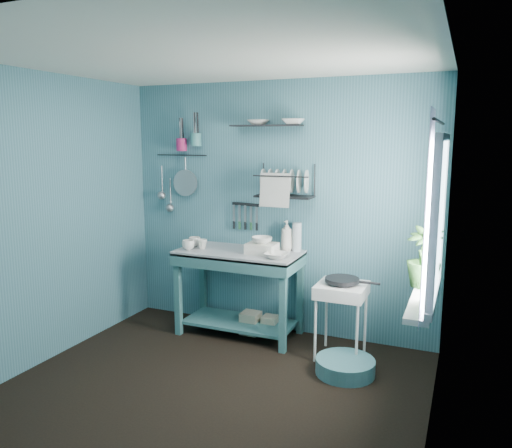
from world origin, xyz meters
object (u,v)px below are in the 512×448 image
at_px(colander, 185,183).
at_px(storage_tin_large, 251,323).
at_px(frying_pan, 342,280).
at_px(floor_basin, 345,367).
at_px(hotplate_stand, 341,321).
at_px(water_bottle, 297,237).
at_px(mug_left, 188,245).
at_px(soap_bottle, 287,235).
at_px(utensil_cup_teal, 196,140).
at_px(work_counter, 239,293).
at_px(dish_rack, 285,181).
at_px(utensil_cup_magenta, 182,145).
at_px(storage_tin_small, 270,326).
at_px(mug_right, 195,242).
at_px(potted_plant, 424,257).
at_px(wash_tub, 262,248).
at_px(mug_mid, 202,244).

distance_m(colander, storage_tin_large, 1.62).
relative_size(frying_pan, floor_basin, 0.61).
bearing_deg(hotplate_stand, water_bottle, 148.62).
distance_m(mug_left, colander, 0.75).
bearing_deg(soap_bottle, utensil_cup_teal, 179.18).
bearing_deg(colander, work_counter, -18.23).
distance_m(soap_bottle, storage_tin_large, 0.96).
height_order(frying_pan, dish_rack, dish_rack).
bearing_deg(frying_pan, work_counter, 172.62).
distance_m(dish_rack, colander, 1.15).
distance_m(frying_pan, floor_basin, 0.73).
bearing_deg(soap_bottle, colander, 177.82).
bearing_deg(colander, dish_rack, -3.98).
height_order(dish_rack, colander, dish_rack).
relative_size(dish_rack, utensil_cup_magenta, 4.23).
bearing_deg(utensil_cup_magenta, soap_bottle, -0.70).
relative_size(mug_left, storage_tin_small, 0.61).
height_order(mug_right, soap_bottle, soap_bottle).
bearing_deg(mug_left, utensil_cup_magenta, 126.59).
relative_size(potted_plant, storage_tin_large, 2.11).
distance_m(frying_pan, colander, 1.99).
bearing_deg(storage_tin_large, dish_rack, 20.43).
xyz_separation_m(work_counter, frying_pan, (1.06, -0.14, 0.29)).
distance_m(mug_right, storage_tin_small, 1.14).
bearing_deg(storage_tin_small, mug_right, -174.29).
xyz_separation_m(work_counter, utensil_cup_magenta, (-0.76, 0.21, 1.45)).
bearing_deg(floor_basin, utensil_cup_teal, 159.42).
distance_m(wash_tub, potted_plant, 1.57).
height_order(work_counter, potted_plant, potted_plant).
bearing_deg(soap_bottle, floor_basin, -40.43).
relative_size(work_counter, dish_rack, 2.20).
bearing_deg(frying_pan, storage_tin_small, 164.07).
bearing_deg(mug_mid, colander, 139.92).
bearing_deg(utensil_cup_teal, water_bottle, 0.30).
relative_size(work_counter, soap_bottle, 4.04).
xyz_separation_m(water_bottle, storage_tin_large, (-0.42, -0.17, -0.89)).
xyz_separation_m(frying_pan, utensil_cup_teal, (-1.65, 0.35, 1.21)).
xyz_separation_m(water_bottle, colander, (-1.26, 0.02, 0.48)).
relative_size(soap_bottle, colander, 1.07).
relative_size(mug_left, dish_rack, 0.22).
xyz_separation_m(mug_mid, water_bottle, (0.90, 0.28, 0.09)).
bearing_deg(utensil_cup_magenta, mug_right, -39.72).
height_order(soap_bottle, hotplate_stand, soap_bottle).
xyz_separation_m(work_counter, floor_basin, (1.18, -0.45, -0.36)).
bearing_deg(utensil_cup_teal, colander, 169.18).
bearing_deg(mug_right, work_counter, 0.00).
relative_size(wash_tub, utensil_cup_teal, 2.15).
height_order(mug_mid, frying_pan, mug_mid).
height_order(colander, potted_plant, colander).
bearing_deg(storage_tin_large, water_bottle, 22.04).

